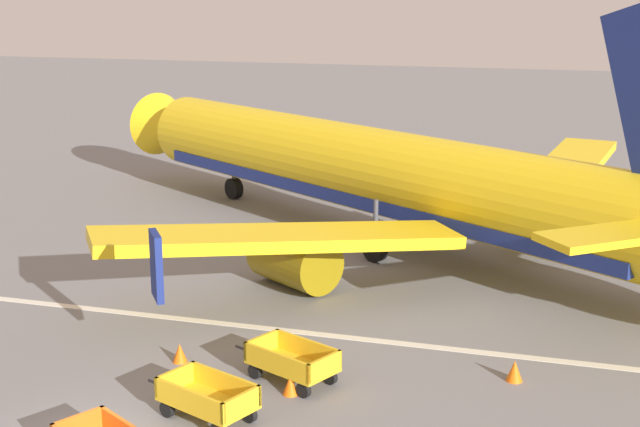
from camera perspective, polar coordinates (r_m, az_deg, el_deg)
apron_stripe at (r=30.31m, az=-6.19°, el=-6.97°), size 120.00×0.36×0.01m
airplane at (r=38.60m, az=4.41°, el=2.41°), size 33.51×28.09×11.34m
baggage_cart_third_in_row at (r=23.82m, az=-7.19°, el=-11.57°), size 3.57×2.24×1.07m
baggage_cart_fourth_in_row at (r=25.77m, az=-1.80°, el=-9.39°), size 3.54×2.31×1.07m
traffic_cone_near_plane at (r=27.44m, az=-8.91°, el=-8.75°), size 0.44×0.44×0.58m
traffic_cone_mid_apron at (r=25.11m, az=-1.89°, el=-10.83°), size 0.44×0.44×0.58m
traffic_cone_by_carts at (r=26.47m, az=12.28°, el=-9.75°), size 0.47×0.47×0.62m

